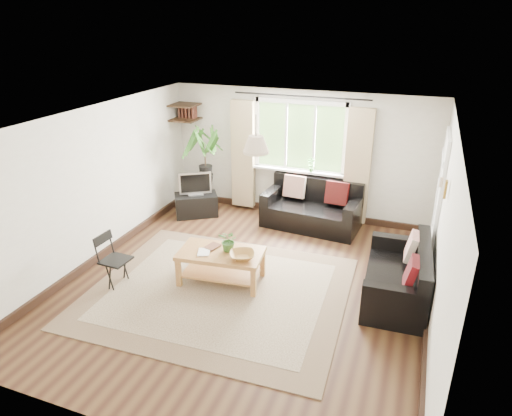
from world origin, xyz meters
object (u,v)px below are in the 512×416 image
at_px(sofa_back, 312,206).
at_px(tv_stand, 196,205).
at_px(folding_chair, 116,261).
at_px(palm_stand, 206,171).
at_px(sofa_right, 397,273).
at_px(coffee_table, 221,267).

relative_size(sofa_back, tv_stand, 2.16).
bearing_deg(sofa_back, folding_chair, -121.44).
distance_m(tv_stand, folding_chair, 2.65).
bearing_deg(folding_chair, palm_stand, 2.09).
bearing_deg(folding_chair, sofa_back, -33.34).
distance_m(sofa_right, palm_stand, 4.17).
bearing_deg(tv_stand, palm_stand, 26.51).
bearing_deg(sofa_back, tv_stand, -168.31).
bearing_deg(palm_stand, coffee_table, -59.30).
relative_size(sofa_back, palm_stand, 1.01).
bearing_deg(sofa_right, sofa_back, -140.48).
xyz_separation_m(tv_stand, folding_chair, (0.10, -2.64, 0.18)).
height_order(tv_stand, folding_chair, folding_chair).
distance_m(coffee_table, tv_stand, 2.50).
bearing_deg(folding_chair, coffee_table, -63.18).
bearing_deg(tv_stand, sofa_right, -54.34).
bearing_deg(sofa_back, sofa_right, -43.30).
xyz_separation_m(coffee_table, folding_chair, (-1.36, -0.61, 0.14)).
distance_m(sofa_right, tv_stand, 4.18).
distance_m(sofa_back, folding_chair, 3.61).
relative_size(sofa_back, folding_chair, 2.21).
xyz_separation_m(sofa_right, coffee_table, (-2.41, -0.48, -0.13)).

